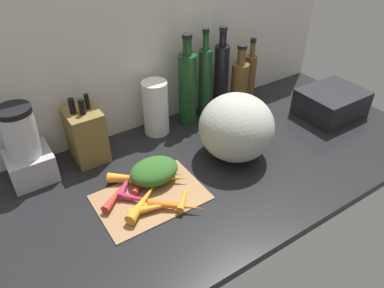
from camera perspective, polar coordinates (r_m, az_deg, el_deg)
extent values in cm
cube|color=black|center=(134.05, 3.20, -3.55)|extent=(170.00, 80.00, 3.00)
cube|color=silver|center=(146.45, -5.53, 14.26)|extent=(170.00, 3.00, 60.00)
cube|color=#997047|center=(120.12, -6.46, -8.17)|extent=(34.37, 23.47, 0.80)
cone|color=#B2264C|center=(124.40, -10.09, -5.72)|extent=(12.21, 12.92, 2.44)
cone|color=orange|center=(114.14, -5.56, -9.73)|extent=(17.44, 7.50, 2.84)
cone|color=orange|center=(115.82, -7.61, -8.83)|extent=(16.09, 12.96, 3.57)
cone|color=orange|center=(124.38, -9.16, -5.30)|extent=(15.87, 12.73, 3.46)
cone|color=orange|center=(124.72, -4.42, -4.92)|extent=(12.44, 7.94, 2.82)
cone|color=orange|center=(125.07, -6.09, -4.82)|extent=(15.11, 5.43, 3.12)
cone|color=orange|center=(123.65, -3.90, -5.23)|extent=(14.07, 12.04, 3.11)
cone|color=orange|center=(115.23, -5.50, -9.34)|extent=(10.74, 6.25, 2.37)
cone|color=orange|center=(117.25, -1.21, -8.14)|extent=(10.56, 10.70, 2.42)
cone|color=orange|center=(114.03, -2.47, -9.62)|extent=(15.22, 13.73, 2.80)
cone|color=red|center=(120.06, -11.67, -7.66)|extent=(13.39, 11.31, 2.83)
cone|color=red|center=(126.09, -7.59, -4.85)|extent=(14.25, 14.10, 2.13)
cone|color=#B2264C|center=(117.26, -7.55, -8.63)|extent=(10.51, 11.40, 2.12)
ellipsoid|color=#2D6023|center=(123.45, -5.94, -4.21)|extent=(16.90, 13.00, 7.15)
ellipsoid|color=#B2B7A8|center=(131.20, 6.89, 2.62)|extent=(27.05, 26.85, 24.24)
cube|color=olive|center=(135.62, -16.16, 1.36)|extent=(11.37, 13.94, 19.60)
cylinder|color=black|center=(128.93, -18.21, 5.64)|extent=(2.01, 2.01, 5.50)
cylinder|color=black|center=(127.56, -16.78, 5.59)|extent=(2.03, 2.03, 5.50)
cylinder|color=black|center=(130.14, -16.02, 6.36)|extent=(1.59, 1.59, 5.50)
cube|color=#B2B2B7|center=(135.43, -23.78, -3.08)|extent=(14.41, 14.41, 10.15)
cylinder|color=silver|center=(128.43, -25.14, 1.41)|extent=(10.81, 10.81, 15.58)
cylinder|color=black|center=(124.23, -26.14, 4.71)|extent=(11.03, 11.03, 1.80)
cylinder|color=white|center=(144.72, -5.68, 5.62)|extent=(10.01, 10.01, 22.07)
cylinder|color=#19421E|center=(148.65, -0.72, 8.36)|extent=(7.30, 7.30, 29.77)
cylinder|color=#19421E|center=(141.22, -0.77, 14.92)|extent=(3.42, 3.42, 6.54)
cylinder|color=black|center=(139.82, -0.78, 16.47)|extent=(3.94, 3.94, 1.60)
cylinder|color=#19421E|center=(153.97, 2.00, 9.30)|extent=(5.40, 5.40, 29.44)
cylinder|color=#19421E|center=(146.76, 2.15, 15.67)|extent=(2.40, 2.40, 6.99)
cylinder|color=black|center=(145.34, 2.19, 17.26)|extent=(2.76, 2.76, 1.60)
cylinder|color=black|center=(158.44, 4.53, 10.01)|extent=(6.13, 6.13, 29.45)
cylinder|color=black|center=(151.58, 4.85, 16.08)|extent=(2.87, 2.87, 6.16)
cylinder|color=black|center=(150.32, 4.92, 17.47)|extent=(3.29, 3.29, 1.60)
cylinder|color=brown|center=(162.81, 7.35, 8.87)|extent=(7.33, 7.33, 20.83)
cylinder|color=brown|center=(157.12, 7.73, 13.35)|extent=(3.49, 3.49, 6.74)
cylinder|color=black|center=(155.60, 7.86, 14.77)|extent=(4.02, 4.02, 1.60)
cylinder|color=brown|center=(170.16, 8.96, 10.01)|extent=(5.16, 5.16, 21.11)
cylinder|color=brown|center=(164.75, 9.41, 14.32)|extent=(2.24, 2.24, 6.37)
cylinder|color=black|center=(163.36, 9.55, 15.62)|extent=(2.58, 2.58, 1.60)
cube|color=black|center=(169.29, 20.82, 6.01)|extent=(26.05, 21.19, 11.39)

